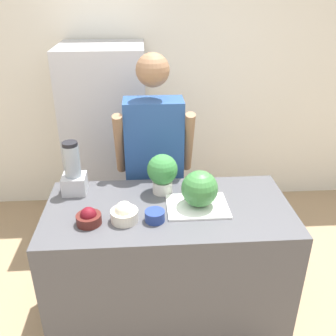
# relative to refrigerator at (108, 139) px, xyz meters

# --- Properties ---
(wall_back) EXTENTS (8.00, 0.06, 2.60)m
(wall_back) POSITION_rel_refrigerator_xyz_m (0.47, 0.39, 0.46)
(wall_back) COLOR white
(wall_back) RESTS_ON ground_plane
(counter_island) EXTENTS (1.51, 0.73, 0.91)m
(counter_island) POSITION_rel_refrigerator_xyz_m (0.47, -1.31, -0.38)
(counter_island) COLOR #4C4C51
(counter_island) RESTS_ON ground_plane
(refrigerator) EXTENTS (0.72, 0.70, 1.68)m
(refrigerator) POSITION_rel_refrigerator_xyz_m (0.00, 0.00, 0.00)
(refrigerator) COLOR #B7B7BC
(refrigerator) RESTS_ON ground_plane
(person) EXTENTS (0.56, 0.27, 1.74)m
(person) POSITION_rel_refrigerator_xyz_m (0.41, -0.76, 0.06)
(person) COLOR #333338
(person) RESTS_ON ground_plane
(cutting_board) EXTENTS (0.37, 0.29, 0.01)m
(cutting_board) POSITION_rel_refrigerator_xyz_m (0.65, -1.32, 0.08)
(cutting_board) COLOR white
(cutting_board) RESTS_ON counter_island
(watermelon) EXTENTS (0.22, 0.22, 0.22)m
(watermelon) POSITION_rel_refrigerator_xyz_m (0.66, -1.32, 0.20)
(watermelon) COLOR #3D7F3D
(watermelon) RESTS_ON cutting_board
(bowl_cherries) EXTENTS (0.14, 0.14, 0.10)m
(bowl_cherries) POSITION_rel_refrigerator_xyz_m (0.01, -1.45, 0.11)
(bowl_cherries) COLOR #511E19
(bowl_cherries) RESTS_ON counter_island
(bowl_cream) EXTENTS (0.16, 0.16, 0.12)m
(bowl_cream) POSITION_rel_refrigerator_xyz_m (0.21, -1.44, 0.12)
(bowl_cream) COLOR beige
(bowl_cream) RESTS_ON counter_island
(bowl_small_blue) EXTENTS (0.12, 0.12, 0.06)m
(bowl_small_blue) POSITION_rel_refrigerator_xyz_m (0.39, -1.45, 0.10)
(bowl_small_blue) COLOR navy
(bowl_small_blue) RESTS_ON counter_island
(blender) EXTENTS (0.15, 0.15, 0.35)m
(blender) POSITION_rel_refrigerator_xyz_m (-0.12, -1.09, 0.21)
(blender) COLOR #B7B7BC
(blender) RESTS_ON counter_island
(potted_plant) EXTENTS (0.20, 0.20, 0.26)m
(potted_plant) POSITION_rel_refrigerator_xyz_m (0.45, -1.12, 0.22)
(potted_plant) COLOR beige
(potted_plant) RESTS_ON counter_island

